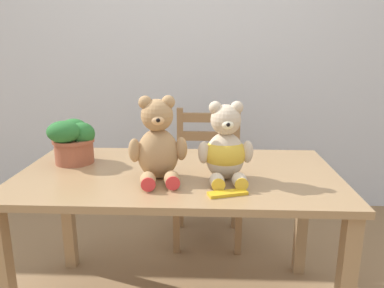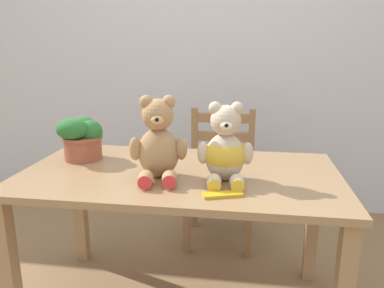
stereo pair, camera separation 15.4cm
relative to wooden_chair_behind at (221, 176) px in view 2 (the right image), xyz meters
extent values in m
cube|color=silver|center=(-0.13, 0.56, 0.87)|extent=(8.00, 0.04, 2.60)
cube|color=#9E7A51|center=(-0.13, -0.72, 0.26)|extent=(1.40, 0.77, 0.03)
cube|color=#9E7A51|center=(-0.79, -1.06, -0.10)|extent=(0.06, 0.06, 0.67)
cube|color=#9E7A51|center=(-0.79, -0.39, -0.10)|extent=(0.06, 0.06, 0.67)
cube|color=#9E7A51|center=(0.52, -0.39, -0.10)|extent=(0.06, 0.06, 0.67)
cube|color=#997047|center=(0.00, -0.05, -0.01)|extent=(0.42, 0.38, 0.03)
cube|color=#997047|center=(0.19, -0.22, -0.23)|extent=(0.04, 0.04, 0.40)
cube|color=#997047|center=(-0.19, -0.22, -0.23)|extent=(0.04, 0.04, 0.40)
cube|color=#997047|center=(0.19, 0.12, -0.01)|extent=(0.04, 0.04, 0.85)
cube|color=#997047|center=(-0.19, 0.12, -0.01)|extent=(0.04, 0.04, 0.85)
cube|color=#997047|center=(0.00, 0.12, 0.36)|extent=(0.34, 0.03, 0.06)
cube|color=#997047|center=(0.00, 0.12, 0.23)|extent=(0.34, 0.03, 0.06)
ellipsoid|color=tan|center=(-0.21, -0.80, 0.38)|extent=(0.20, 0.18, 0.21)
sphere|color=tan|center=(-0.21, -0.80, 0.54)|extent=(0.13, 0.13, 0.13)
sphere|color=tan|center=(-0.16, -0.79, 0.59)|extent=(0.06, 0.06, 0.06)
sphere|color=tan|center=(-0.26, -0.81, 0.59)|extent=(0.06, 0.06, 0.06)
ellipsoid|color=#E5B279|center=(-0.20, -0.85, 0.53)|extent=(0.06, 0.06, 0.04)
sphere|color=black|center=(-0.20, -0.87, 0.53)|extent=(0.02, 0.02, 0.02)
ellipsoid|color=tan|center=(-0.11, -0.80, 0.40)|extent=(0.06, 0.06, 0.10)
ellipsoid|color=tan|center=(-0.30, -0.84, 0.40)|extent=(0.06, 0.06, 0.10)
ellipsoid|color=tan|center=(-0.14, -0.90, 0.30)|extent=(0.08, 0.12, 0.06)
cylinder|color=red|center=(-0.13, -0.95, 0.30)|extent=(0.06, 0.02, 0.06)
ellipsoid|color=tan|center=(-0.24, -0.92, 0.30)|extent=(0.08, 0.12, 0.06)
cylinder|color=red|center=(-0.23, -0.97, 0.30)|extent=(0.06, 0.02, 0.06)
ellipsoid|color=beige|center=(0.07, -0.80, 0.37)|extent=(0.17, 0.15, 0.20)
sphere|color=beige|center=(0.07, -0.80, 0.52)|extent=(0.12, 0.12, 0.12)
sphere|color=beige|center=(0.11, -0.80, 0.57)|extent=(0.05, 0.05, 0.05)
sphere|color=beige|center=(0.03, -0.81, 0.57)|extent=(0.05, 0.05, 0.05)
ellipsoid|color=white|center=(0.07, -0.85, 0.51)|extent=(0.06, 0.05, 0.04)
sphere|color=black|center=(0.08, -0.87, 0.52)|extent=(0.02, 0.02, 0.02)
ellipsoid|color=beige|center=(0.16, -0.81, 0.39)|extent=(0.05, 0.05, 0.09)
ellipsoid|color=beige|center=(-0.02, -0.83, 0.39)|extent=(0.05, 0.05, 0.09)
ellipsoid|color=beige|center=(0.12, -0.90, 0.30)|extent=(0.07, 0.11, 0.06)
cylinder|color=gold|center=(0.13, -0.95, 0.30)|extent=(0.05, 0.01, 0.05)
ellipsoid|color=beige|center=(0.04, -0.91, 0.30)|extent=(0.07, 0.11, 0.06)
cylinder|color=gold|center=(0.04, -0.96, 0.30)|extent=(0.05, 0.01, 0.05)
ellipsoid|color=gold|center=(0.07, -0.80, 0.38)|extent=(0.19, 0.17, 0.14)
cylinder|color=#9E5138|center=(-0.64, -0.61, 0.33)|extent=(0.18, 0.18, 0.12)
cylinder|color=#9E5138|center=(-0.64, -0.61, 0.38)|extent=(0.19, 0.19, 0.02)
ellipsoid|color=#286B2D|center=(-0.59, -0.62, 0.41)|extent=(0.12, 0.11, 0.11)
ellipsoid|color=#286B2D|center=(-0.65, -0.57, 0.41)|extent=(0.15, 0.13, 0.12)
ellipsoid|color=#286B2D|center=(-0.66, -0.66, 0.43)|extent=(0.15, 0.12, 0.10)
cube|color=gold|center=(0.07, -0.98, 0.28)|extent=(0.16, 0.09, 0.01)
camera|label=1|loc=(0.00, -2.29, 0.81)|focal=35.00mm
camera|label=2|loc=(0.15, -2.28, 0.81)|focal=35.00mm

